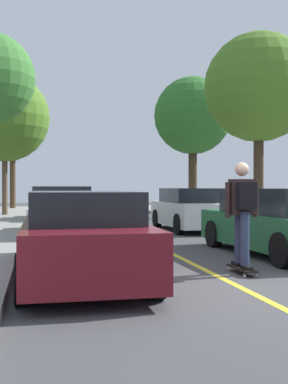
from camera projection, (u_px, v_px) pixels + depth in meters
ground at (244, 290)px, 6.94m from camera, size 80.00×80.00×0.00m
center_line at (170, 253)px, 10.85m from camera, size 0.12×39.20×0.01m
parked_car_left_nearest at (81, 235)px, 7.79m from camera, size 1.87×4.71×1.37m
parked_car_left_near at (61, 213)px, 14.12m from camera, size 1.95×4.32×1.46m
parked_car_left_far at (54, 206)px, 20.56m from camera, size 1.82×4.32×1.35m
parked_car_right_nearest at (279, 222)px, 10.48m from camera, size 2.00×4.64×1.41m
parked_car_right_near at (191, 210)px, 16.52m from camera, size 1.88×4.18×1.40m
street_tree_left_near at (5, 117)px, 23.38m from camera, size 4.21×4.21×6.72m
street_tree_left_far at (13, 125)px, 30.74m from camera, size 3.87×3.87×7.13m
street_tree_right_nearest at (259, 88)px, 16.44m from camera, size 3.63×3.63×6.44m
street_tree_right_near at (193, 116)px, 23.44m from camera, size 3.67×3.67×6.53m
fire_hydrant at (252, 218)px, 15.35m from camera, size 0.20×0.20×0.70m
skateboard at (242, 269)px, 8.20m from camera, size 0.22×0.84×0.10m
skateboarder at (243, 208)px, 8.16m from camera, size 0.58×0.70×1.75m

